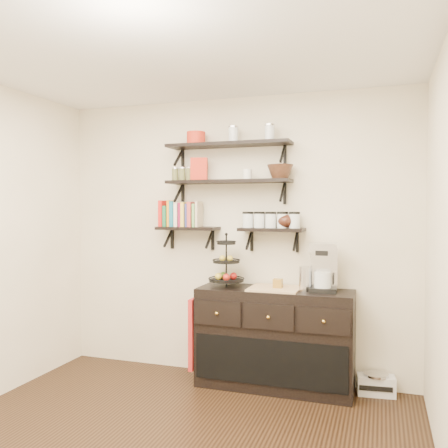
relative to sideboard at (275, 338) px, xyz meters
The scene contains 20 objects.
ceiling 2.75m from the sideboard, 107.43° to the right, with size 3.50×3.50×0.02m, color white.
back_wall 1.04m from the sideboard, 153.70° to the left, with size 3.50×0.02×2.70m, color white.
shelf_top 1.84m from the sideboard, 167.71° to the left, with size 1.20×0.27×0.23m.
shelf_mid 1.51m from the sideboard, 167.71° to the left, with size 1.20×0.27×0.23m.
shelf_low_left 1.33m from the sideboard, behind, with size 0.60×0.25×0.23m.
shelf_low_right 0.98m from the sideboard, 115.45° to the left, with size 0.60×0.25×0.23m.
cookbooks 1.48m from the sideboard, behind, with size 0.40×0.15×0.26m.
glass_canisters 1.07m from the sideboard, 119.71° to the left, with size 0.54×0.10×0.13m.
sideboard is the anchor object (origin of this frame).
fruit_stand 0.77m from the sideboard, behind, with size 0.33×0.33×0.48m.
candle 0.50m from the sideboard, ahead, with size 0.08×0.08×0.08m, color olive.
coffee_maker 0.78m from the sideboard, ahead, with size 0.25×0.24×0.43m.
thermal_carafe 0.62m from the sideboard, ahead, with size 0.11×0.11×0.22m, color silver.
apron 0.74m from the sideboard, behind, with size 0.04×0.28×0.66m, color #A31123.
radio 0.96m from the sideboard, ahead, with size 0.33×0.23×0.19m.
recipe_box 1.74m from the sideboard, behind, with size 0.16×0.06×0.22m, color red.
walnut_bowl 1.52m from the sideboard, 76.33° to the left, with size 0.24×0.24×0.13m, color black, non-canonical shape.
ramekins 1.53m from the sideboard, 160.83° to the left, with size 0.09×0.09×0.10m, color white.
teapot 1.08m from the sideboard, 56.99° to the left, with size 0.20×0.15×0.15m, color #371910, non-canonical shape.
red_pot 2.03m from the sideboard, behind, with size 0.18×0.18×0.12m, color red.
Camera 1 is at (1.39, -2.67, 1.64)m, focal length 38.00 mm.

